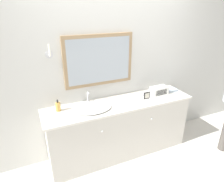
{
  "coord_description": "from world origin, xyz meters",
  "views": [
    {
      "loc": [
        -1.11,
        -1.95,
        2.11
      ],
      "look_at": [
        -0.12,
        0.27,
        1.06
      ],
      "focal_mm": 32.0,
      "sensor_mm": 36.0,
      "label": 1
    }
  ],
  "objects_px": {
    "sink_basin": "(92,108)",
    "soap_bottle": "(58,107)",
    "appliance_box": "(159,91)",
    "picture_frame": "(147,95)"
  },
  "relations": [
    {
      "from": "soap_bottle",
      "to": "sink_basin",
      "type": "bearing_deg",
      "value": -17.97
    },
    {
      "from": "soap_bottle",
      "to": "picture_frame",
      "type": "xyz_separation_m",
      "value": [
        1.24,
        -0.15,
        -0.01
      ]
    },
    {
      "from": "appliance_box",
      "to": "picture_frame",
      "type": "distance_m",
      "value": 0.25
    },
    {
      "from": "sink_basin",
      "to": "picture_frame",
      "type": "distance_m",
      "value": 0.82
    },
    {
      "from": "appliance_box",
      "to": "picture_frame",
      "type": "bearing_deg",
      "value": -168.36
    },
    {
      "from": "appliance_box",
      "to": "picture_frame",
      "type": "xyz_separation_m",
      "value": [
        -0.24,
        -0.05,
        -0.01
      ]
    },
    {
      "from": "picture_frame",
      "to": "sink_basin",
      "type": "bearing_deg",
      "value": 178.54
    },
    {
      "from": "appliance_box",
      "to": "sink_basin",
      "type": "bearing_deg",
      "value": -178.44
    },
    {
      "from": "sink_basin",
      "to": "soap_bottle",
      "type": "xyz_separation_m",
      "value": [
        -0.41,
        0.13,
        0.04
      ]
    },
    {
      "from": "sink_basin",
      "to": "picture_frame",
      "type": "xyz_separation_m",
      "value": [
        0.82,
        -0.02,
        0.03
      ]
    }
  ]
}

